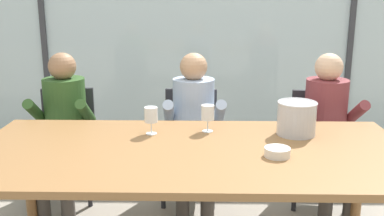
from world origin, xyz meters
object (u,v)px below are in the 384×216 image
(dining_table, at_px, (191,159))
(wine_glass_by_left_taster, at_px, (151,116))
(chair_near_curtain, at_px, (68,135))
(person_maroon_top, at_px, (328,122))
(tasting_bowl, at_px, (277,152))
(chair_left_of_center, at_px, (190,136))
(wine_glass_near_bucket, at_px, (208,114))
(person_olive_shirt, at_px, (63,120))
(person_pale_blue_shirt, at_px, (194,121))
(chair_center, at_px, (318,138))
(ice_bucket_primary, at_px, (297,118))

(dining_table, relative_size, wine_glass_by_left_taster, 14.41)
(chair_near_curtain, height_order, person_maroon_top, person_maroon_top)
(tasting_bowl, bearing_deg, chair_left_of_center, 114.10)
(person_maroon_top, bearing_deg, wine_glass_near_bucket, -154.33)
(person_olive_shirt, height_order, person_pale_blue_shirt, same)
(wine_glass_by_left_taster, height_order, wine_glass_near_bucket, same)
(dining_table, height_order, person_pale_blue_shirt, person_pale_blue_shirt)
(chair_center, bearing_deg, person_maroon_top, -69.52)
(chair_near_curtain, bearing_deg, tasting_bowl, -43.49)
(chair_left_of_center, xyz_separation_m, person_maroon_top, (1.05, -0.16, 0.17))
(ice_bucket_primary, xyz_separation_m, wine_glass_near_bucket, (-0.55, 0.05, 0.01))
(chair_left_of_center, distance_m, wine_glass_by_left_taster, 0.86)
(chair_near_curtain, distance_m, person_maroon_top, 2.06)
(person_olive_shirt, xyz_separation_m, wine_glass_near_bucket, (1.10, -0.52, 0.20))
(dining_table, bearing_deg, wine_glass_near_bucket, 73.01)
(chair_near_curtain, xyz_separation_m, person_pale_blue_shirt, (1.03, -0.17, 0.17))
(person_olive_shirt, xyz_separation_m, tasting_bowl, (1.47, -0.96, 0.11))
(chair_near_curtain, xyz_separation_m, wine_glass_by_left_taster, (0.77, -0.74, 0.37))
(person_olive_shirt, relative_size, wine_glass_by_left_taster, 6.79)
(chair_center, bearing_deg, chair_left_of_center, -175.86)
(person_olive_shirt, xyz_separation_m, ice_bucket_primary, (1.65, -0.57, 0.19))
(chair_near_curtain, height_order, wine_glass_near_bucket, wine_glass_near_bucket)
(dining_table, relative_size, person_pale_blue_shirt, 2.12)
(chair_near_curtain, distance_m, ice_bucket_primary, 1.87)
(tasting_bowl, bearing_deg, wine_glass_near_bucket, 130.21)
(dining_table, xyz_separation_m, chair_left_of_center, (-0.03, 1.01, -0.19))
(person_maroon_top, bearing_deg, tasting_bowl, -123.47)
(wine_glass_by_left_taster, bearing_deg, person_pale_blue_shirt, 65.66)
(ice_bucket_primary, distance_m, wine_glass_near_bucket, 0.56)
(chair_center, bearing_deg, dining_table, -129.31)
(wine_glass_near_bucket, bearing_deg, ice_bucket_primary, -5.16)
(chair_center, xyz_separation_m, person_maroon_top, (0.03, -0.13, 0.17))
(chair_left_of_center, height_order, wine_glass_by_left_taster, wine_glass_by_left_taster)
(dining_table, height_order, tasting_bowl, tasting_bowl)
(chair_left_of_center, distance_m, chair_center, 1.02)
(chair_left_of_center, distance_m, wine_glass_near_bucket, 0.79)
(chair_center, xyz_separation_m, wine_glass_near_bucket, (-0.89, -0.64, 0.37))
(chair_left_of_center, bearing_deg, chair_near_curtain, -177.62)
(tasting_bowl, bearing_deg, wine_glass_by_left_taster, 152.36)
(chair_left_of_center, height_order, wine_glass_near_bucket, wine_glass_near_bucket)
(chair_near_curtain, relative_size, wine_glass_by_left_taster, 4.95)
(person_olive_shirt, bearing_deg, wine_glass_near_bucket, -25.76)
(person_pale_blue_shirt, height_order, tasting_bowl, person_pale_blue_shirt)
(person_pale_blue_shirt, distance_m, person_maroon_top, 1.02)
(dining_table, distance_m, chair_center, 1.40)
(chair_center, bearing_deg, chair_near_curtain, -174.97)
(chair_near_curtain, xyz_separation_m, wine_glass_near_bucket, (1.13, -0.68, 0.37))
(chair_center, bearing_deg, person_pale_blue_shirt, -166.54)
(chair_left_of_center, xyz_separation_m, person_olive_shirt, (-0.97, -0.16, 0.17))
(chair_near_curtain, bearing_deg, wine_glass_by_left_taster, -50.54)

